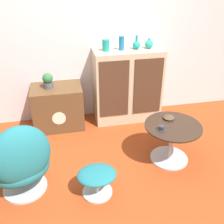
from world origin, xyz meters
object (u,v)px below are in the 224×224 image
object	(u,v)px
vase_inner_right	(136,45)
sideboard	(127,86)
coffee_table	(172,138)
egg_chair	(21,162)
teacup	(162,128)
ottoman	(97,177)
vase_inner_left	(121,43)
potted_plant	(48,81)
bowl	(169,117)
vase_rightmost	(149,44)
tv_console	(58,107)
vase_leftmost	(106,45)

from	to	relation	value
vase_inner_right	sideboard	bearing A→B (deg)	-177.98
sideboard	coffee_table	size ratio (longest dim) A/B	1.64
egg_chair	teacup	size ratio (longest dim) A/B	7.77
coffee_table	teacup	xyz separation A→B (m)	(-0.17, -0.06, 0.19)
ottoman	teacup	world-z (taller)	teacup
egg_chair	vase_inner_left	world-z (taller)	vase_inner_left
vase_inner_left	potted_plant	bearing A→B (deg)	-178.30
teacup	bowl	distance (m)	0.27
egg_chair	ottoman	bearing A→B (deg)	-13.42
ottoman	vase_inner_right	world-z (taller)	vase_inner_right
coffee_table	potted_plant	xyz separation A→B (m)	(-1.35, 1.04, 0.40)
sideboard	egg_chair	size ratio (longest dim) A/B	1.30
egg_chair	vase_rightmost	bearing A→B (deg)	37.03
coffee_table	ottoman	bearing A→B (deg)	-158.86
vase_rightmost	bowl	xyz separation A→B (m)	(-0.03, -0.93, -0.62)
teacup	coffee_table	bearing A→B (deg)	20.58
coffee_table	sideboard	bearing A→B (deg)	103.42
ottoman	vase_inner_right	xyz separation A→B (m)	(0.79, 1.43, 0.90)
ottoman	vase_inner_right	distance (m)	1.86
egg_chair	ottoman	distance (m)	0.75
teacup	bowl	size ratio (longest dim) A/B	0.78
egg_chair	coffee_table	distance (m)	1.65
tv_console	vase_leftmost	bearing A→B (deg)	2.47
ottoman	vase_inner_left	xyz separation A→B (m)	(0.58, 1.43, 0.93)
ottoman	vase_rightmost	distance (m)	1.95
ottoman	coffee_table	size ratio (longest dim) A/B	0.61
coffee_table	vase_leftmost	distance (m)	1.46
tv_console	vase_leftmost	world-z (taller)	vase_leftmost
tv_console	potted_plant	bearing A→B (deg)	179.75
vase_inner_right	vase_rightmost	world-z (taller)	vase_inner_right
vase_inner_left	sideboard	bearing A→B (deg)	-2.30
bowl	vase_rightmost	bearing A→B (deg)	88.14
tv_console	potted_plant	xyz separation A→B (m)	(-0.09, 0.00, 0.41)
sideboard	potted_plant	xyz separation A→B (m)	(-1.10, -0.03, 0.18)
tv_console	teacup	xyz separation A→B (m)	(1.10, -1.10, 0.20)
vase_leftmost	teacup	bearing A→B (deg)	-70.73
sideboard	vase_inner_right	xyz separation A→B (m)	(0.11, 0.00, 0.58)
tv_console	egg_chair	bearing A→B (deg)	-107.06
sideboard	tv_console	size ratio (longest dim) A/B	1.54
tv_console	ottoman	xyz separation A→B (m)	(0.33, -1.40, -0.09)
tv_console	bowl	size ratio (longest dim) A/B	5.11
vase_inner_right	vase_rightmost	bearing A→B (deg)	-0.00
teacup	vase_inner_right	bearing A→B (deg)	88.93
ottoman	vase_leftmost	bearing A→B (deg)	75.48
vase_inner_left	egg_chair	bearing A→B (deg)	-135.61
egg_chair	potted_plant	world-z (taller)	egg_chair
teacup	sideboard	bearing A→B (deg)	94.51
sideboard	vase_inner_right	distance (m)	0.59
vase_leftmost	vase_inner_right	xyz separation A→B (m)	(0.42, 0.00, -0.02)
egg_chair	vase_inner_left	bearing A→B (deg)	44.39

